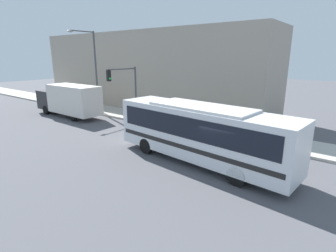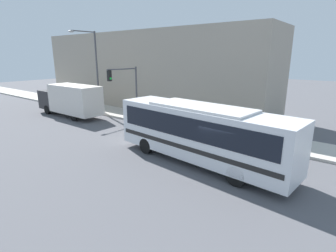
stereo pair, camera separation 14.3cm
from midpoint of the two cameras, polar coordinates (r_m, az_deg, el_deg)
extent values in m
plane|color=#515156|center=(13.90, 13.00, -9.85)|extent=(120.00, 120.00, 0.00)
cube|color=#B7B2A8|center=(31.18, -16.95, 3.95)|extent=(3.27, 70.00, 0.17)
cube|color=#9E9384|center=(30.30, -4.96, 11.91)|extent=(6.00, 28.70, 8.22)
cube|color=silver|center=(14.30, 6.84, -1.36)|extent=(3.37, 10.54, 2.68)
cube|color=black|center=(14.17, 6.90, 0.51)|extent=(3.33, 9.72, 1.11)
cube|color=black|center=(14.48, 6.77, -3.60)|extent=(3.37, 10.14, 0.24)
cube|color=silver|center=(13.97, 7.02, 4.12)|extent=(2.75, 5.88, 0.16)
cylinder|color=black|center=(17.41, 0.23, -2.61)|extent=(0.37, 0.97, 0.95)
cylinder|color=black|center=(15.98, -4.98, -4.32)|extent=(0.37, 0.97, 0.95)
cylinder|color=black|center=(14.28, 18.63, -7.51)|extent=(0.37, 0.97, 0.95)
cylinder|color=black|center=(12.50, 14.46, -10.49)|extent=(0.37, 0.97, 0.95)
cube|color=silver|center=(26.42, -19.92, 5.48)|extent=(2.23, 5.75, 2.63)
cube|color=#262628|center=(29.88, -24.06, 5.35)|extent=(2.12, 2.23, 1.86)
cylinder|color=black|center=(29.24, -25.13, 3.19)|extent=(0.25, 0.90, 0.90)
cylinder|color=black|center=(25.25, -20.14, 2.01)|extent=(0.25, 0.90, 0.90)
cylinder|color=gold|center=(20.64, 4.18, 0.17)|extent=(0.24, 0.24, 0.58)
sphere|color=gold|center=(20.55, 4.20, 1.14)|extent=(0.22, 0.22, 0.22)
cylinder|color=gold|center=(20.57, 4.48, 0.19)|extent=(0.11, 0.14, 0.11)
cylinder|color=#47474C|center=(23.92, -7.19, 7.13)|extent=(0.16, 0.16, 4.65)
cylinder|color=#47474C|center=(22.61, -10.28, 12.10)|extent=(3.20, 0.11, 0.11)
cube|color=black|center=(21.71, -12.98, 10.65)|extent=(0.30, 0.24, 0.90)
sphere|color=#19D83F|center=(21.62, -12.70, 10.05)|extent=(0.18, 0.18, 0.18)
cylinder|color=#47474C|center=(28.02, -15.52, 11.20)|extent=(0.18, 0.18, 7.89)
cylinder|color=#47474C|center=(27.31, -18.35, 19.00)|extent=(2.54, 0.11, 0.11)
ellipsoid|color=gray|center=(26.59, -20.70, 18.75)|extent=(0.56, 0.28, 0.20)
camera|label=1|loc=(0.07, -90.24, -0.07)|focal=28.00mm
camera|label=2|loc=(0.07, 89.76, 0.07)|focal=28.00mm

